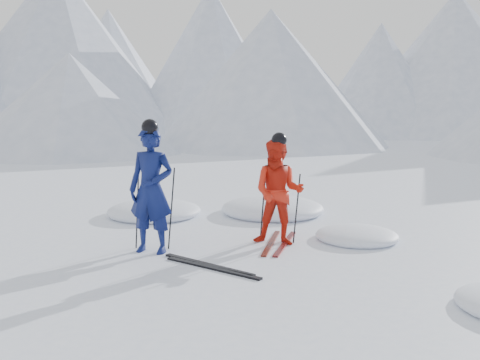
# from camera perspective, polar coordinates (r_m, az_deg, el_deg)

# --- Properties ---
(ground) EXTENTS (160.00, 160.00, 0.00)m
(ground) POSITION_cam_1_polar(r_m,az_deg,el_deg) (8.21, 9.52, -8.31)
(ground) COLOR white
(ground) RESTS_ON ground
(mountain_range) EXTENTS (106.15, 62.94, 15.53)m
(mountain_range) POSITION_cam_1_polar(r_m,az_deg,el_deg) (43.82, 18.04, 12.98)
(mountain_range) COLOR #B2BCD1
(mountain_range) RESTS_ON ground
(skier_blue) EXTENTS (0.78, 0.55, 2.03)m
(skier_blue) POSITION_cam_1_polar(r_m,az_deg,el_deg) (8.19, -9.95, -1.10)
(skier_blue) COLOR #0D174F
(skier_blue) RESTS_ON ground
(skier_red) EXTENTS (0.91, 0.73, 1.80)m
(skier_red) POSITION_cam_1_polar(r_m,az_deg,el_deg) (8.61, 4.35, -1.36)
(skier_red) COLOR red
(skier_red) RESTS_ON ground
(pole_blue_left) EXTENTS (0.13, 0.09, 1.35)m
(pole_blue_left) POSITION_cam_1_polar(r_m,az_deg,el_deg) (8.49, -11.45, -3.15)
(pole_blue_left) COLOR black
(pole_blue_left) RESTS_ON ground
(pole_blue_right) EXTENTS (0.13, 0.08, 1.35)m
(pole_blue_right) POSITION_cam_1_polar(r_m,az_deg,el_deg) (8.40, -7.71, -3.19)
(pole_blue_right) COLOR black
(pole_blue_right) RESTS_ON ground
(pole_red_left) EXTENTS (0.12, 0.10, 1.20)m
(pole_red_left) POSITION_cam_1_polar(r_m,az_deg,el_deg) (8.94, 2.58, -2.98)
(pole_red_left) COLOR black
(pole_red_left) RESTS_ON ground
(pole_red_right) EXTENTS (0.12, 0.08, 1.20)m
(pole_red_right) POSITION_cam_1_polar(r_m,az_deg,el_deg) (8.79, 6.38, -3.20)
(pole_red_right) COLOR black
(pole_red_right) RESTS_ON ground
(ski_worn_left) EXTENTS (0.13, 1.70, 0.03)m
(ski_worn_left) POSITION_cam_1_polar(r_m,az_deg,el_deg) (8.80, 3.51, -7.05)
(ski_worn_left) COLOR black
(ski_worn_left) RESTS_ON ground
(ski_worn_right) EXTENTS (0.25, 1.70, 0.03)m
(ski_worn_right) POSITION_cam_1_polar(r_m,az_deg,el_deg) (8.78, 5.08, -7.11)
(ski_worn_right) COLOR black
(ski_worn_right) RESTS_ON ground
(ski_loose_a) EXTENTS (1.54, 0.88, 0.03)m
(ski_loose_a) POSITION_cam_1_polar(r_m,az_deg,el_deg) (7.58, -3.65, -9.46)
(ski_loose_a) COLOR black
(ski_loose_a) RESTS_ON ground
(ski_loose_b) EXTENTS (1.57, 0.83, 0.03)m
(ski_loose_b) POSITION_cam_1_polar(r_m,az_deg,el_deg) (7.42, -3.17, -9.83)
(ski_loose_b) COLOR black
(ski_loose_b) RESTS_ON ground
(snow_lumps) EXTENTS (7.63, 6.96, 0.50)m
(snow_lumps) POSITION_cam_1_polar(r_m,az_deg,el_deg) (10.51, 1.51, -4.74)
(snow_lumps) COLOR white
(snow_lumps) RESTS_ON ground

